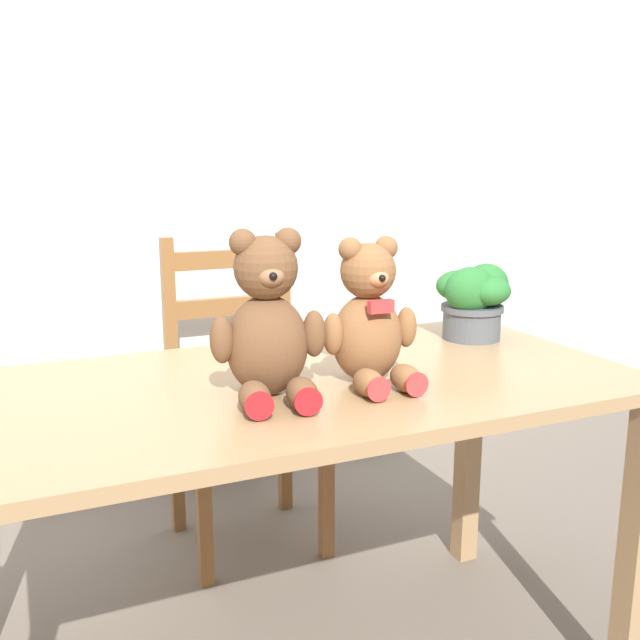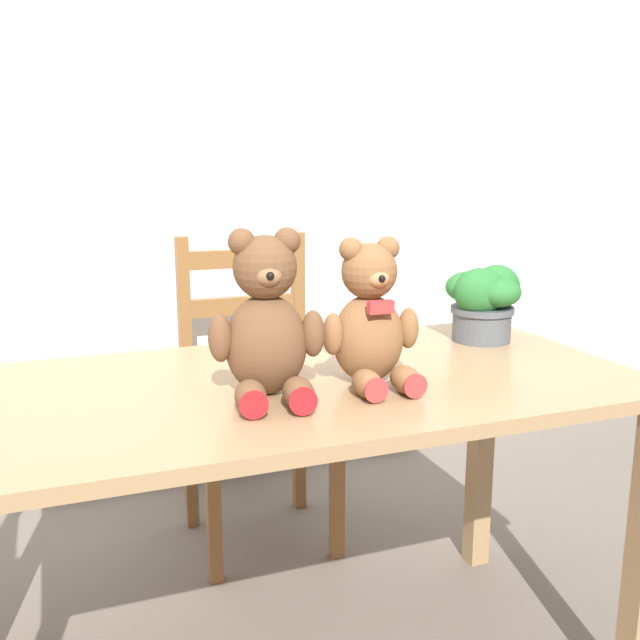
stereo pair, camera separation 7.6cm
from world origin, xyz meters
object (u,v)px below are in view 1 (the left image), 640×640
object	(u,v)px
wooden_chair_behind	(242,397)
teddy_bear_right	(370,321)
potted_plant	(474,297)
teddy_bear_left	(268,326)

from	to	relation	value
wooden_chair_behind	teddy_bear_right	size ratio (longest dim) A/B	3.20
wooden_chair_behind	teddy_bear_right	distance (m)	0.92
wooden_chair_behind	potted_plant	world-z (taller)	wooden_chair_behind
teddy_bear_left	teddy_bear_right	world-z (taller)	teddy_bear_left
wooden_chair_behind	potted_plant	distance (m)	0.85
wooden_chair_behind	potted_plant	bearing A→B (deg)	129.23
teddy_bear_left	potted_plant	xyz separation A→B (m)	(0.67, 0.24, -0.03)
potted_plant	teddy_bear_left	bearing A→B (deg)	-160.57
wooden_chair_behind	potted_plant	size ratio (longest dim) A/B	4.97
wooden_chair_behind	teddy_bear_left	distance (m)	0.94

